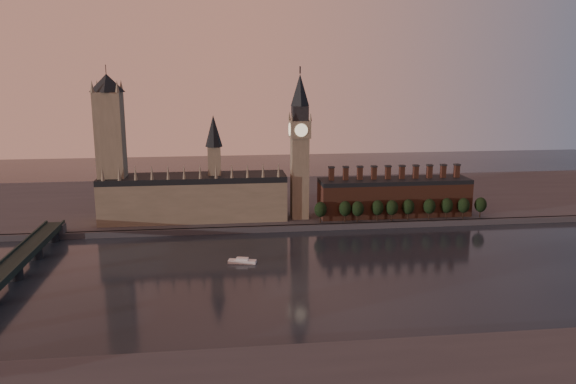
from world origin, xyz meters
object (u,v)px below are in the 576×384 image
object	(u,v)px
big_ben	(300,145)
victoria_tower	(111,144)
westminster_bridge	(0,279)
river_boat	(242,261)

from	to	relation	value
big_ben	victoria_tower	bearing A→B (deg)	177.80
big_ben	westminster_bridge	size ratio (longest dim) A/B	0.54
river_boat	big_ben	bearing A→B (deg)	75.02
big_ben	westminster_bridge	distance (m)	205.83
victoria_tower	big_ben	world-z (taller)	victoria_tower
victoria_tower	big_ben	bearing A→B (deg)	-2.20
big_ben	westminster_bridge	bearing A→B (deg)	-145.67
victoria_tower	westminster_bridge	distance (m)	133.21
victoria_tower	river_boat	world-z (taller)	victoria_tower
victoria_tower	westminster_bridge	size ratio (longest dim) A/B	0.54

